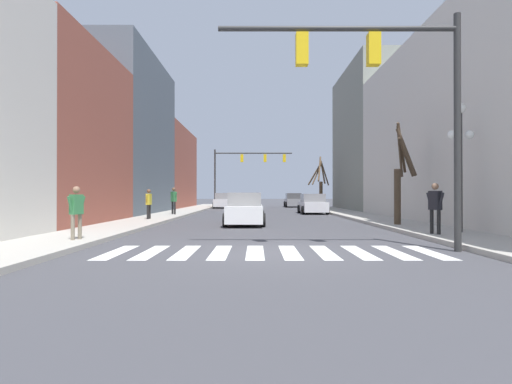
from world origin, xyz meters
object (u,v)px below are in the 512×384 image
at_px(car_parked_right_far, 243,210).
at_px(pedestrian_waiting_at_curb, 433,204).
at_px(pedestrian_crossing_street, 147,201).
at_px(car_parked_right_near, 222,201).
at_px(pedestrian_on_right_sidewalk, 74,208).
at_px(street_tree_right_mid, 398,178).
at_px(street_tree_left_mid, 319,184).
at_px(traffic_signal_far, 242,164).
at_px(car_parked_left_far, 292,201).
at_px(street_lamp_right_corner, 459,141).
at_px(pedestrian_near_right_corner, 172,198).
at_px(traffic_signal_near, 387,80).
at_px(car_at_intersection, 311,204).

height_order(car_parked_right_far, pedestrian_waiting_at_curb, pedestrian_waiting_at_curb).
bearing_deg(pedestrian_crossing_street, car_parked_right_near, 179.40).
relative_size(car_parked_right_far, pedestrian_waiting_at_curb, 2.69).
relative_size(car_parked_right_near, pedestrian_on_right_sidewalk, 3.06).
relative_size(pedestrian_waiting_at_curb, street_tree_right_mid, 0.38).
relative_size(pedestrian_crossing_street, pedestrian_on_right_sidewalk, 1.03).
distance_m(car_parked_right_far, car_parked_right_near, 24.15).
bearing_deg(street_tree_left_mid, traffic_signal_far, 152.99).
xyz_separation_m(car_parked_right_far, street_tree_left_mid, (6.90, 19.55, 1.82)).
height_order(car_parked_left_far, pedestrian_waiting_at_curb, pedestrian_waiting_at_curb).
bearing_deg(street_lamp_right_corner, street_tree_left_mid, 92.34).
distance_m(car_parked_left_far, pedestrian_near_right_corner, 22.27).
distance_m(car_parked_left_far, pedestrian_crossing_street, 27.05).
xyz_separation_m(traffic_signal_far, pedestrian_crossing_street, (-4.61, -21.31, -3.68)).
distance_m(traffic_signal_near, car_parked_right_near, 34.22).
height_order(street_lamp_right_corner, street_tree_right_mid, street_lamp_right_corner).
distance_m(pedestrian_crossing_street, pedestrian_waiting_at_curb, 14.63).
bearing_deg(car_parked_right_far, car_at_intersection, 156.17).
xyz_separation_m(street_lamp_right_corner, pedestrian_on_right_sidewalk, (-12.76, -2.40, -2.32)).
height_order(pedestrian_on_right_sidewalk, pedestrian_waiting_at_curb, pedestrian_waiting_at_curb).
bearing_deg(car_parked_right_near, pedestrian_crossing_street, 173.77).
bearing_deg(pedestrian_on_right_sidewalk, car_parked_right_near, 17.29).
bearing_deg(traffic_signal_far, traffic_signal_near, -81.66).
bearing_deg(car_parked_right_far, pedestrian_near_right_corner, -145.15).
distance_m(pedestrian_waiting_at_curb, street_tree_right_mid, 4.66).
xyz_separation_m(pedestrian_near_right_corner, pedestrian_waiting_at_curb, (11.72, -13.43, -0.05)).
bearing_deg(car_parked_right_near, car_at_intersection, -148.08).
xyz_separation_m(pedestrian_near_right_corner, street_tree_left_mid, (11.94, 12.30, 1.34)).
distance_m(street_lamp_right_corner, car_parked_right_near, 31.49).
bearing_deg(street_tree_left_mid, car_parked_left_far, 104.39).
bearing_deg(pedestrian_on_right_sidewalk, street_lamp_right_corner, -58.70).
xyz_separation_m(car_at_intersection, car_parked_right_near, (-7.94, 12.74, 0.04)).
distance_m(car_at_intersection, pedestrian_crossing_street, 13.76).
xyz_separation_m(traffic_signal_far, street_tree_right_mid, (7.86, -25.12, -2.55)).
xyz_separation_m(car_parked_right_near, street_tree_right_mid, (10.08, -25.64, 1.48)).
xyz_separation_m(street_lamp_right_corner, car_at_intersection, (-2.96, 16.69, -2.69)).
bearing_deg(car_at_intersection, pedestrian_crossing_street, 131.36).
xyz_separation_m(car_parked_right_near, pedestrian_waiting_at_curb, (9.65, -30.15, 0.41)).
relative_size(traffic_signal_near, car_parked_right_near, 1.31).
bearing_deg(pedestrian_crossing_street, street_tree_left_mid, 150.48).
xyz_separation_m(pedestrian_crossing_street, street_tree_left_mid, (12.26, 17.41, 1.44)).
distance_m(pedestrian_on_right_sidewalk, street_tree_left_mid, 29.86).
distance_m(car_at_intersection, car_parked_right_near, 15.01).
bearing_deg(pedestrian_crossing_street, traffic_signal_far, 173.43).
xyz_separation_m(traffic_signal_far, pedestrian_near_right_corner, (-4.29, -16.20, -3.57)).
bearing_deg(car_parked_right_far, street_tree_left_mid, 160.56).
bearing_deg(street_tree_left_mid, pedestrian_on_right_sidewalk, -113.18).
distance_m(traffic_signal_near, pedestrian_near_right_corner, 19.18).
height_order(car_parked_left_far, street_tree_right_mid, street_tree_right_mid).
relative_size(car_parked_right_near, pedestrian_crossing_street, 2.98).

